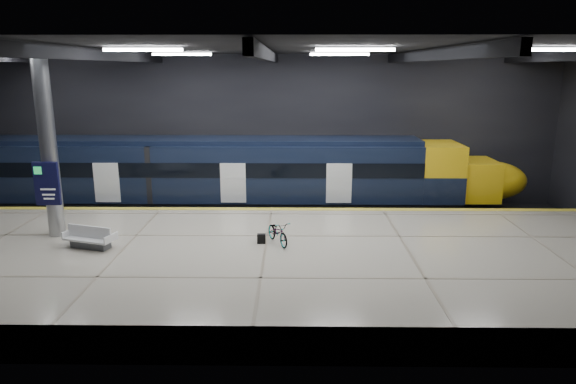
{
  "coord_description": "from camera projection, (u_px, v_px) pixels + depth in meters",
  "views": [
    {
      "loc": [
        1.01,
        -19.51,
        7.32
      ],
      "look_at": [
        0.75,
        1.5,
        2.2
      ],
      "focal_mm": 32.0,
      "sensor_mm": 36.0,
      "label": 1
    }
  ],
  "objects": [
    {
      "name": "bicycle",
      "position": [
        278.0,
        232.0,
        18.51
      ],
      "size": [
        1.21,
        1.71,
        0.86
      ],
      "primitive_type": "imported",
      "rotation": [
        0.0,
        0.0,
        0.44
      ],
      "color": "#99999E",
      "rests_on": "platform"
    },
    {
      "name": "info_column",
      "position": [
        48.0,
        148.0,
        18.74
      ],
      "size": [
        0.9,
        0.78,
        6.9
      ],
      "color": "#9EA0A5",
      "rests_on": "platform"
    },
    {
      "name": "room_shell",
      "position": [
        268.0,
        111.0,
        19.34
      ],
      "size": [
        30.1,
        16.1,
        8.05
      ],
      "color": "black",
      "rests_on": "ground"
    },
    {
      "name": "rails",
      "position": [
        274.0,
        214.0,
        26.02
      ],
      "size": [
        30.0,
        1.52,
        0.16
      ],
      "color": "gray",
      "rests_on": "ground"
    },
    {
      "name": "safety_strip",
      "position": [
        272.0,
        209.0,
        23.1
      ],
      "size": [
        30.0,
        0.4,
        0.01
      ],
      "primitive_type": "cube",
      "color": "yellow",
      "rests_on": "platform"
    },
    {
      "name": "ground",
      "position": [
        269.0,
        254.0,
        20.69
      ],
      "size": [
        30.0,
        30.0,
        0.0
      ],
      "primitive_type": "plane",
      "color": "black",
      "rests_on": "ground"
    },
    {
      "name": "pannier_bag",
      "position": [
        261.0,
        239.0,
        18.58
      ],
      "size": [
        0.3,
        0.18,
        0.35
      ],
      "primitive_type": "cube",
      "rotation": [
        0.0,
        0.0,
        0.01
      ],
      "color": "black",
      "rests_on": "platform"
    },
    {
      "name": "platform",
      "position": [
        265.0,
        264.0,
        18.14
      ],
      "size": [
        30.0,
        11.0,
        1.1
      ],
      "primitive_type": "cube",
      "color": "#BFB4A1",
      "rests_on": "ground"
    },
    {
      "name": "bench",
      "position": [
        90.0,
        240.0,
        18.1
      ],
      "size": [
        1.96,
        1.27,
        0.8
      ],
      "rotation": [
        0.0,
        0.0,
        -0.31
      ],
      "color": "#595B60",
      "rests_on": "platform"
    },
    {
      "name": "train",
      "position": [
        212.0,
        176.0,
        25.58
      ],
      "size": [
        29.4,
        2.84,
        3.79
      ],
      "color": "black",
      "rests_on": "ground"
    }
  ]
}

